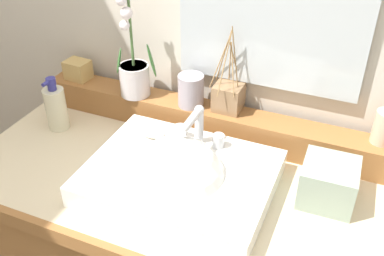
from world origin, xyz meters
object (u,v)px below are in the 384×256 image
object	(u,v)px
tumbler_cup	(191,91)
reed_diffuser	(228,96)
sink_basin	(179,181)
trinket_box	(78,70)
lotion_bottle	(56,107)
tissue_box	(328,183)
potted_plant	(134,71)
soap_bar	(153,133)

from	to	relation	value
tumbler_cup	reed_diffuser	size ratio (longest dim) A/B	0.38
sink_basin	trinket_box	size ratio (longest dim) A/B	6.09
reed_diffuser	lotion_bottle	size ratio (longest dim) A/B	1.48
sink_basin	lotion_bottle	world-z (taller)	sink_basin
sink_basin	tumbler_cup	distance (m)	0.29
lotion_bottle	tissue_box	distance (m)	0.81
sink_basin	reed_diffuser	world-z (taller)	reed_diffuser
sink_basin	tissue_box	distance (m)	0.37
potted_plant	tissue_box	xyz separation A→B (m)	(0.61, -0.14, -0.12)
reed_diffuser	lotion_bottle	bearing A→B (deg)	-161.13
tumbler_cup	trinket_box	size ratio (longest dim) A/B	1.26
trinket_box	lotion_bottle	distance (m)	0.16
potted_plant	lotion_bottle	xyz separation A→B (m)	(-0.20, -0.14, -0.10)
reed_diffuser	lotion_bottle	xyz separation A→B (m)	(-0.49, -0.17, -0.06)
lotion_bottle	tumbler_cup	bearing A→B (deg)	20.86
tissue_box	sink_basin	bearing A→B (deg)	-162.59
potted_plant	lotion_bottle	distance (m)	0.26
tumbler_cup	reed_diffuser	bearing A→B (deg)	11.52
potted_plant	reed_diffuser	world-z (taller)	potted_plant
soap_bar	potted_plant	size ratio (longest dim) A/B	0.20
potted_plant	tumbler_cup	distance (m)	0.18
lotion_bottle	tissue_box	bearing A→B (deg)	-0.58
soap_bar	tumbler_cup	distance (m)	0.17
lotion_bottle	potted_plant	bearing A→B (deg)	34.64
potted_plant	tumbler_cup	world-z (taller)	potted_plant
tumbler_cup	soap_bar	bearing A→B (deg)	-107.45
sink_basin	potted_plant	world-z (taller)	potted_plant
tumbler_cup	lotion_bottle	size ratio (longest dim) A/B	0.57
reed_diffuser	lotion_bottle	distance (m)	0.52
sink_basin	reed_diffuser	size ratio (longest dim) A/B	1.84
reed_diffuser	trinket_box	size ratio (longest dim) A/B	3.31
tumbler_cup	lotion_bottle	distance (m)	0.41
potted_plant	reed_diffuser	size ratio (longest dim) A/B	1.37
trinket_box	lotion_bottle	bearing A→B (deg)	-77.85
lotion_bottle	tissue_box	xyz separation A→B (m)	(0.81, -0.01, -0.02)
sink_basin	lotion_bottle	distance (m)	0.47
tumbler_cup	tissue_box	size ratio (longest dim) A/B	0.73
soap_bar	tissue_box	world-z (taller)	tissue_box
soap_bar	trinket_box	bearing A→B (deg)	154.83
tissue_box	trinket_box	bearing A→B (deg)	168.80
sink_basin	tumbler_cup	xyz separation A→B (m)	(-0.08, 0.26, 0.11)
sink_basin	tissue_box	world-z (taller)	sink_basin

